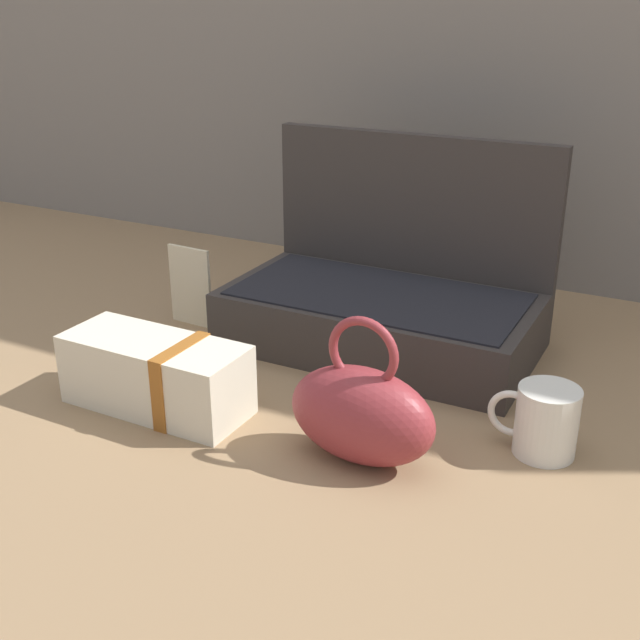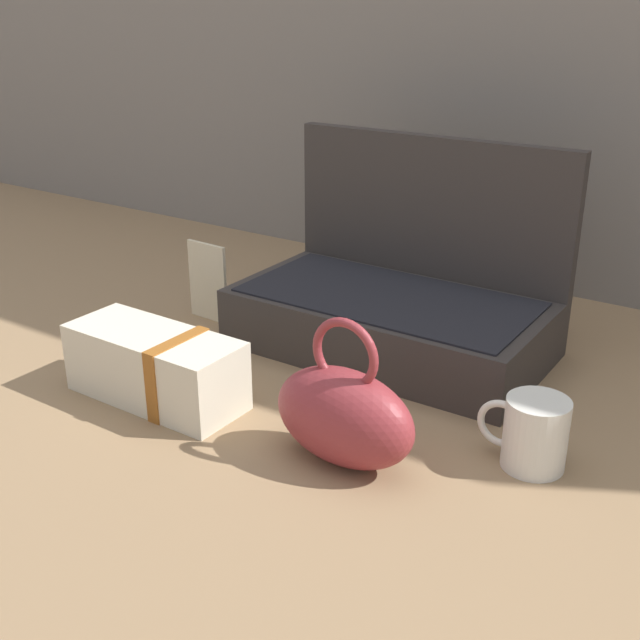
{
  "view_description": "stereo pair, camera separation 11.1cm",
  "coord_description": "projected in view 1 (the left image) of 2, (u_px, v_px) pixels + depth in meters",
  "views": [
    {
      "loc": [
        0.5,
        -0.93,
        0.53
      ],
      "look_at": [
        0.02,
        -0.02,
        0.1
      ],
      "focal_mm": 44.58,
      "sensor_mm": 36.0,
      "label": 1
    },
    {
      "loc": [
        0.59,
        -0.88,
        0.53
      ],
      "look_at": [
        0.02,
        -0.02,
        0.1
      ],
      "focal_mm": 44.58,
      "sensor_mm": 36.0,
      "label": 2
    }
  ],
  "objects": [
    {
      "name": "open_suitcase",
      "position": [
        387.0,
        299.0,
        1.27
      ],
      "size": [
        0.48,
        0.27,
        0.32
      ],
      "color": "#332D2B",
      "rests_on": "ground_plane"
    },
    {
      "name": "info_card_left",
      "position": [
        190.0,
        286.0,
        1.35
      ],
      "size": [
        0.08,
        0.01,
        0.14
      ],
      "primitive_type": "cube",
      "rotation": [
        0.0,
        0.0,
        -0.05
      ],
      "color": "beige",
      "rests_on": "ground_plane"
    },
    {
      "name": "cream_toiletry_bag",
      "position": [
        158.0,
        375.0,
        1.08
      ],
      "size": [
        0.26,
        0.11,
        0.1
      ],
      "color": "beige",
      "rests_on": "ground_plane"
    },
    {
      "name": "ground_plane",
      "position": [
        313.0,
        378.0,
        1.18
      ],
      "size": [
        6.0,
        6.0,
        0.0
      ],
      "primitive_type": "plane",
      "color": "#8C6D4C"
    },
    {
      "name": "coffee_mug",
      "position": [
        544.0,
        421.0,
        0.98
      ],
      "size": [
        0.11,
        0.08,
        0.09
      ],
      "color": "silver",
      "rests_on": "ground_plane"
    },
    {
      "name": "teal_pouch_handbag",
      "position": [
        362.0,
        413.0,
        0.95
      ],
      "size": [
        0.19,
        0.1,
        0.19
      ],
      "color": "maroon",
      "rests_on": "ground_plane"
    }
  ]
}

